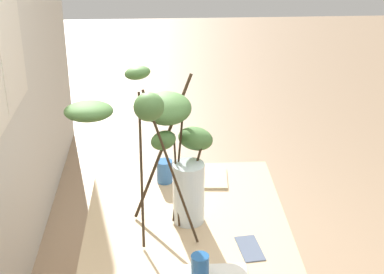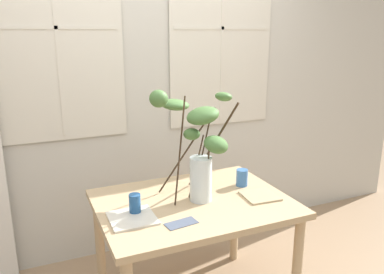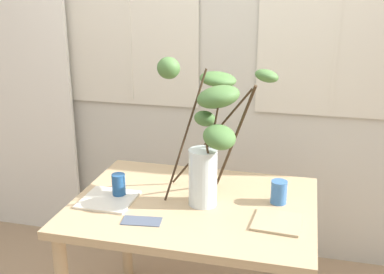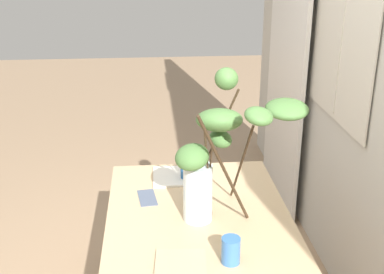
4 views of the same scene
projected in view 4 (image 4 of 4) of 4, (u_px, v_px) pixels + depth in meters
curtain_sheer_side at (287, 48)px, 3.74m from camera, size 0.95×0.03×2.50m
dining_table at (198, 232)px, 2.46m from camera, size 1.17×0.88×0.76m
vase_with_branches at (220, 148)px, 2.24m from camera, size 0.64×0.64×0.70m
drinking_glass_blue_left at (187, 170)px, 2.75m from camera, size 0.07×0.07×0.12m
drinking_glass_blue_right at (231, 250)px, 2.04m from camera, size 0.08×0.08×0.11m
plate_square_left at (176, 176)px, 2.79m from camera, size 0.25×0.25×0.01m
plate_square_right at (181, 265)px, 2.03m from camera, size 0.22×0.22×0.01m
napkin_folded at (147, 198)px, 2.57m from camera, size 0.19×0.11×0.00m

